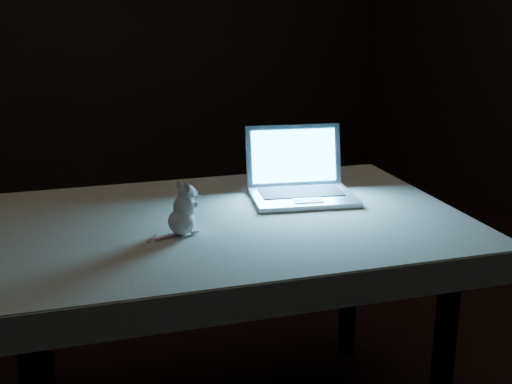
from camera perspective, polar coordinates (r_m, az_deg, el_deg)
table at (r=2.16m, az=-2.39°, el=-11.25°), size 1.47×1.12×0.70m
tablecloth at (r=2.03m, az=-2.57°, el=-3.44°), size 1.67×1.46×0.09m
laptop at (r=2.17m, az=3.98°, el=2.11°), size 0.40×0.38×0.22m
plush_mouse at (r=1.88m, az=-6.26°, el=-1.40°), size 0.13×0.13×0.15m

